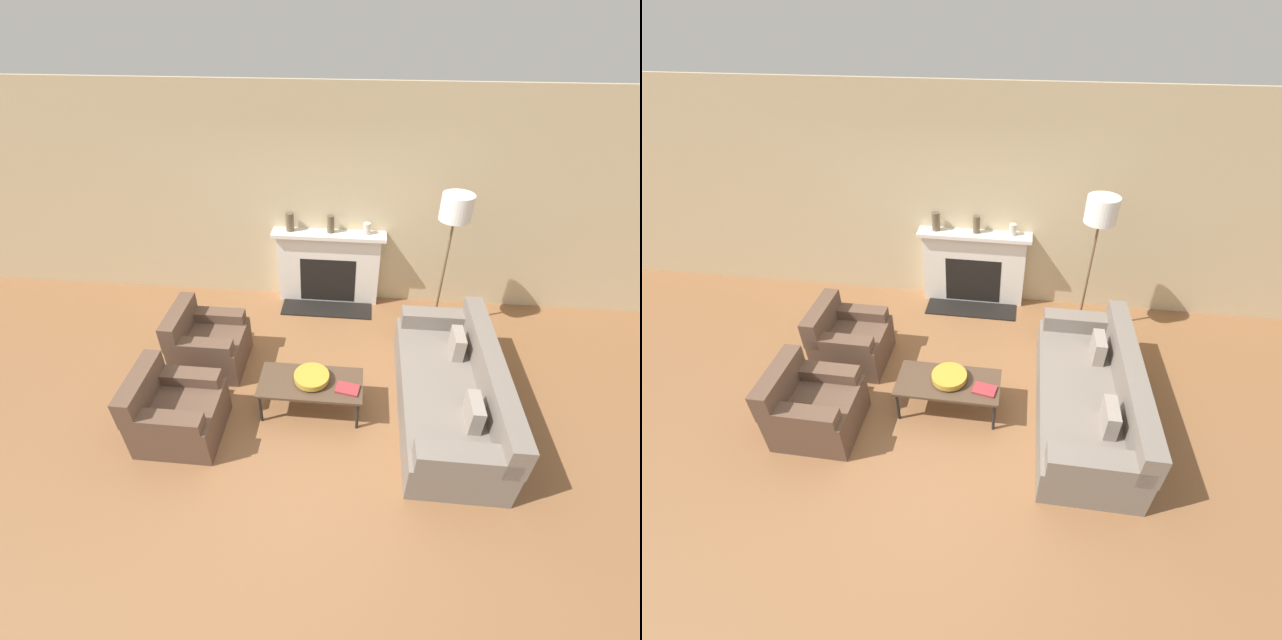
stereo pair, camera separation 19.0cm
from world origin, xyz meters
TOP-DOWN VIEW (x-y plane):
  - ground_plane at (0.00, 0.00)m, footprint 18.00×18.00m
  - wall_back at (0.00, 2.47)m, footprint 18.00×0.06m
  - fireplace at (0.06, 2.32)m, footprint 1.56×0.59m
  - couch at (1.55, 0.29)m, footprint 0.97×2.19m
  - armchair_near at (-1.27, -0.26)m, footprint 0.82×0.76m
  - armchair_far at (-1.27, 0.80)m, footprint 0.82×0.76m
  - coffee_table at (0.05, 0.18)m, footprint 1.10×0.52m
  - bowl at (0.06, 0.21)m, footprint 0.37×0.37m
  - book at (0.44, 0.11)m, footprint 0.26×0.20m
  - floor_lamp at (1.56, 1.79)m, footprint 0.37×0.37m
  - mantel_vase_left at (-0.46, 2.34)m, footprint 0.11×0.11m
  - mantel_vase_center_left at (0.09, 2.34)m, footprint 0.10×0.10m
  - mantel_vase_center_right at (0.57, 2.34)m, footprint 0.10×0.10m

SIDE VIEW (x-z plane):
  - ground_plane at x=0.00m, z-range 0.00..0.00m
  - couch at x=1.55m, z-range -0.10..0.70m
  - armchair_near at x=-1.27m, z-range -0.09..0.70m
  - armchair_far at x=-1.27m, z-range -0.09..0.70m
  - coffee_table at x=0.05m, z-range 0.17..0.59m
  - book at x=0.44m, z-range 0.41..0.44m
  - bowl at x=0.06m, z-range 0.42..0.51m
  - fireplace at x=0.06m, z-range -0.01..1.08m
  - mantel_vase_center_right at x=0.57m, z-range 1.09..1.25m
  - mantel_vase_center_left at x=0.09m, z-range 1.09..1.33m
  - mantel_vase_left at x=-0.46m, z-range 1.09..1.34m
  - wall_back at x=0.00m, z-range 0.00..2.90m
  - floor_lamp at x=1.56m, z-range 0.61..2.50m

